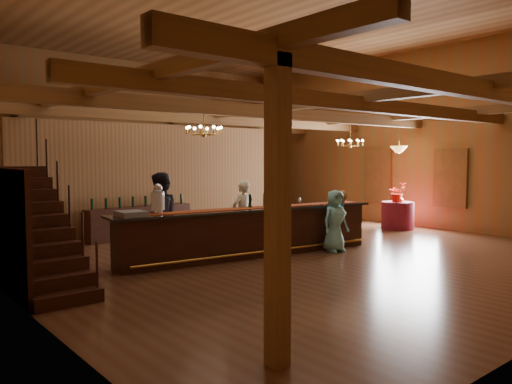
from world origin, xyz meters
TOP-DOWN VIEW (x-y plane):
  - floor at (0.00, 0.00)m, footprint 14.00×14.00m
  - ceiling at (0.00, 0.00)m, footprint 14.00×14.00m
  - wall_back at (0.00, 7.00)m, footprint 12.00×0.10m
  - wall_right at (6.00, 0.00)m, footprint 0.10×14.00m
  - beam_grid at (0.00, 0.51)m, footprint 11.90×13.90m
  - support_posts at (0.00, -0.50)m, footprint 9.20×10.20m
  - partition_wall at (-0.50, 3.50)m, footprint 9.00×0.18m
  - window_right_front at (5.95, -1.60)m, footprint 0.12×1.05m
  - window_right_back at (5.95, 1.00)m, footprint 0.12×1.05m
  - staircase at (-5.45, -0.74)m, footprint 1.00×2.80m
  - backroom_boxes at (-0.29, 5.50)m, footprint 4.10×0.60m
  - tasting_bar at (-1.05, -0.84)m, footprint 6.35×1.60m
  - beverage_dispenser at (-3.15, -0.51)m, footprint 0.26×0.26m
  - glass_rack_tray at (-3.73, -0.53)m, footprint 0.50×0.50m
  - raffle_drum at (1.44, -1.22)m, footprint 0.34×0.24m
  - bar_bottle_0 at (-0.98, -0.73)m, footprint 0.07×0.07m
  - bar_bottle_1 at (-0.60, -0.78)m, footprint 0.07×0.07m
  - backbar_shelf at (-1.79, 2.99)m, footprint 3.03×0.69m
  - round_table at (4.92, -0.51)m, footprint 0.96×0.96m
  - chandelier_left at (-1.69, 0.03)m, footprint 0.80×0.80m
  - chandelier_right at (3.73, 0.37)m, footprint 0.80×0.80m
  - pendant_lamp at (4.92, -0.51)m, footprint 0.52×0.52m
  - bartender at (-0.75, -0.16)m, footprint 0.61×0.42m
  - staff_second at (-2.86, -0.06)m, footprint 1.14×1.08m
  - guest at (0.74, -1.70)m, footprint 0.73×0.51m
  - floor_plant at (1.39, 3.79)m, footprint 0.63×0.51m
  - table_flowers at (4.82, -0.54)m, footprint 0.61×0.56m
  - table_vase at (4.86, -0.62)m, footprint 0.16×0.16m

SIDE VIEW (x-z plane):
  - floor at x=0.00m, z-range 0.00..0.00m
  - round_table at x=4.92m, z-range 0.00..0.83m
  - backbar_shelf at x=-1.79m, z-range 0.00..0.84m
  - backroom_boxes at x=-0.29m, z-range -0.02..1.08m
  - tasting_bar at x=-1.05m, z-range 0.00..1.06m
  - floor_plant at x=1.39m, z-range 0.00..1.14m
  - guest at x=0.74m, z-range 0.00..1.42m
  - bartender at x=-0.75m, z-range 0.00..1.63m
  - staff_second at x=-2.86m, z-range 0.00..1.85m
  - table_vase at x=4.86m, z-range 0.83..1.14m
  - staircase at x=-5.45m, z-range 0.00..2.00m
  - glass_rack_tray at x=-3.73m, z-range 1.05..1.15m
  - table_flowers at x=4.82m, z-range 0.83..1.41m
  - bar_bottle_0 at x=-0.98m, z-range 1.05..1.35m
  - bar_bottle_1 at x=-0.60m, z-range 1.05..1.35m
  - raffle_drum at x=1.44m, z-range 1.08..1.38m
  - beverage_dispenser at x=-3.15m, z-range 1.04..1.64m
  - window_right_front at x=5.95m, z-range 0.67..2.42m
  - window_right_back at x=5.95m, z-range 0.67..2.42m
  - partition_wall at x=-0.50m, z-range 0.00..3.10m
  - support_posts at x=0.00m, z-range 0.00..3.20m
  - pendant_lamp at x=4.92m, z-range 1.95..2.85m
  - chandelier_right at x=3.73m, z-range 2.23..2.98m
  - wall_back at x=0.00m, z-range 0.00..5.50m
  - wall_right at x=6.00m, z-range 0.00..5.50m
  - chandelier_left at x=-1.69m, z-range 2.47..3.06m
  - beam_grid at x=0.00m, z-range 3.05..3.44m
  - ceiling at x=0.00m, z-range 5.50..5.50m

